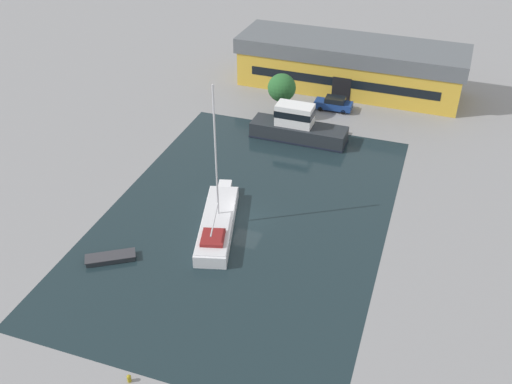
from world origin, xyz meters
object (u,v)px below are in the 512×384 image
Objects in this scene: motor_cruiser at (297,127)px; quay_tree_near_building at (282,88)px; small_dinghy at (111,258)px; parked_car at (334,104)px; sailboat_moored at (218,222)px; warehouse_building at (350,65)px.

quay_tree_near_building is at bearing 36.59° from motor_cruiser.
quay_tree_near_building is 1.33× the size of small_dinghy.
parked_car is 0.42× the size of motor_cruiser.
sailboat_moored is at bearing -87.41° from quay_tree_near_building.
small_dinghy is at bearing 161.10° from parked_car.
small_dinghy is at bearing -149.65° from sailboat_moored.
sailboat_moored is 1.24× the size of motor_cruiser.
motor_cruiser is (-2.30, -8.66, 0.65)m from parked_car.
parked_car is 35.71m from small_dinghy.
quay_tree_near_building is at bearing -116.02° from warehouse_building.
warehouse_building is 5.33× the size of quay_tree_near_building.
sailboat_moored is 18.49m from motor_cruiser.
motor_cruiser reaches higher than parked_car.
parked_car is at bearing -50.27° from small_dinghy.
sailboat_moored reaches higher than quay_tree_near_building.
warehouse_building is at bearing 62.33° from quay_tree_near_building.
sailboat_moored reaches higher than motor_cruiser.
motor_cruiser is 2.62× the size of small_dinghy.
parked_car is at bearing -91.34° from warehouse_building.
small_dinghy is (-11.33, -33.86, -0.59)m from parked_car.
quay_tree_near_building is 0.51× the size of motor_cruiser.
sailboat_moored is at bearing -96.50° from warehouse_building.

